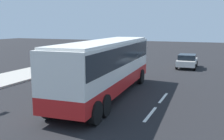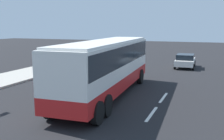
% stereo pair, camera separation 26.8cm
% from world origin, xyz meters
% --- Properties ---
extents(ground_plane, '(120.00, 120.00, 0.00)m').
position_xyz_m(ground_plane, '(0.00, 0.00, 0.00)').
color(ground_plane, black).
extents(coach_bus, '(11.91, 3.19, 3.49)m').
position_xyz_m(coach_bus, '(0.57, 0.23, 2.16)').
color(coach_bus, red).
rests_on(coach_bus, ground_plane).
extents(car_white_minivan, '(4.08, 2.04, 1.43)m').
position_xyz_m(car_white_minivan, '(14.09, -3.11, 0.76)').
color(car_white_minivan, white).
rests_on(car_white_minivan, ground_plane).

